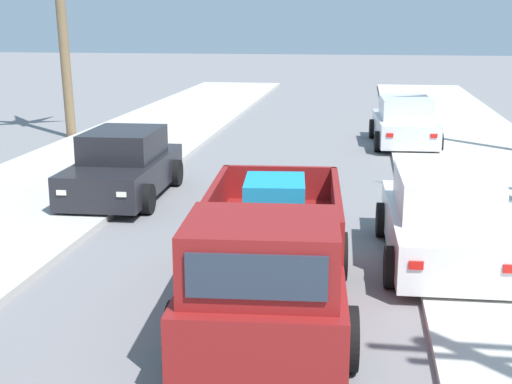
# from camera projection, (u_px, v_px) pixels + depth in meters

# --- Properties ---
(sidewalk_left) EXTENTS (4.71, 60.00, 0.12)m
(sidewalk_left) POSITION_uv_depth(u_px,v_px,m) (6.00, 210.00, 14.90)
(sidewalk_left) COLOR beige
(sidewalk_left) RESTS_ON ground
(curb_left) EXTENTS (0.16, 60.00, 0.10)m
(curb_left) POSITION_uv_depth(u_px,v_px,m) (49.00, 212.00, 14.77)
(curb_left) COLOR silver
(curb_left) RESTS_ON ground
(curb_right) EXTENTS (0.16, 60.00, 0.10)m
(curb_right) POSITION_uv_depth(u_px,v_px,m) (481.00, 230.00, 13.53)
(curb_right) COLOR silver
(curb_right) RESTS_ON ground
(pickup_truck) EXTENTS (2.45, 5.32, 1.80)m
(pickup_truck) POSITION_uv_depth(u_px,v_px,m) (269.00, 262.00, 9.47)
(pickup_truck) COLOR maroon
(pickup_truck) RESTS_ON ground
(car_right_near) EXTENTS (2.12, 4.30, 1.54)m
(car_right_near) POSITION_uv_depth(u_px,v_px,m) (443.00, 221.00, 11.75)
(car_right_near) COLOR silver
(car_right_near) RESTS_ON ground
(car_left_mid) EXTENTS (2.10, 4.29, 1.54)m
(car_left_mid) POSITION_uv_depth(u_px,v_px,m) (124.00, 167.00, 16.04)
(car_left_mid) COLOR black
(car_left_mid) RESTS_ON ground
(car_right_mid) EXTENTS (2.19, 4.33, 1.54)m
(car_right_mid) POSITION_uv_depth(u_px,v_px,m) (404.00, 123.00, 22.69)
(car_right_mid) COLOR silver
(car_right_mid) RESTS_ON ground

